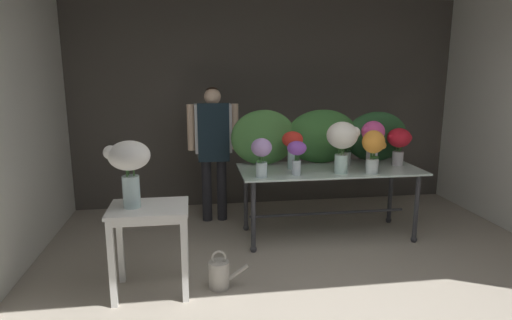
{
  "coord_description": "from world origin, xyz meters",
  "views": [
    {
      "loc": [
        -1.02,
        -2.58,
        1.87
      ],
      "look_at": [
        -0.42,
        1.45,
        1.0
      ],
      "focal_mm": 30.15,
      "sensor_mm": 36.0,
      "label": 1
    }
  ],
  "objects_px": {
    "display_table_glass": "(329,179)",
    "vase_scarlet_dahlias": "(292,144)",
    "vase_coral_freesia": "(346,143)",
    "vase_violet_roses": "(297,153)",
    "florist": "(213,139)",
    "vase_crimson_anemones": "(399,142)",
    "vase_fuchsia_lilies": "(373,138)",
    "vase_white_roses_tall": "(129,163)",
    "vase_lilac_carnations": "(261,154)",
    "vase_sunset_snapdragons": "(373,147)",
    "side_table_white": "(149,220)",
    "watering_can": "(220,274)",
    "vase_ivory_hydrangea": "(342,139)"
  },
  "relations": [
    {
      "from": "display_table_glass",
      "to": "vase_crimson_anemones",
      "type": "distance_m",
      "value": 0.91
    },
    {
      "from": "vase_crimson_anemones",
      "to": "display_table_glass",
      "type": "bearing_deg",
      "value": -177.23
    },
    {
      "from": "florist",
      "to": "vase_sunset_snapdragons",
      "type": "height_order",
      "value": "florist"
    },
    {
      "from": "florist",
      "to": "vase_white_roses_tall",
      "type": "bearing_deg",
      "value": -113.97
    },
    {
      "from": "vase_coral_freesia",
      "to": "vase_violet_roses",
      "type": "bearing_deg",
      "value": -151.13
    },
    {
      "from": "side_table_white",
      "to": "vase_crimson_anemones",
      "type": "bearing_deg",
      "value": 20.82
    },
    {
      "from": "florist",
      "to": "vase_violet_roses",
      "type": "bearing_deg",
      "value": -50.23
    },
    {
      "from": "vase_lilac_carnations",
      "to": "watering_can",
      "type": "xyz_separation_m",
      "value": [
        -0.48,
        -0.73,
        -0.91
      ]
    },
    {
      "from": "side_table_white",
      "to": "vase_fuchsia_lilies",
      "type": "xyz_separation_m",
      "value": [
        2.34,
        0.99,
        0.48
      ]
    },
    {
      "from": "vase_ivory_hydrangea",
      "to": "watering_can",
      "type": "height_order",
      "value": "vase_ivory_hydrangea"
    },
    {
      "from": "side_table_white",
      "to": "vase_sunset_snapdragons",
      "type": "xyz_separation_m",
      "value": [
        2.23,
        0.7,
        0.43
      ]
    },
    {
      "from": "side_table_white",
      "to": "watering_can",
      "type": "height_order",
      "value": "side_table_white"
    },
    {
      "from": "vase_violet_roses",
      "to": "vase_white_roses_tall",
      "type": "height_order",
      "value": "vase_white_roses_tall"
    },
    {
      "from": "vase_lilac_carnations",
      "to": "vase_coral_freesia",
      "type": "distance_m",
      "value": 1.1
    },
    {
      "from": "vase_lilac_carnations",
      "to": "vase_coral_freesia",
      "type": "bearing_deg",
      "value": 21.13
    },
    {
      "from": "vase_sunset_snapdragons",
      "to": "vase_ivory_hydrangea",
      "type": "xyz_separation_m",
      "value": [
        -0.32,
        0.05,
        0.08
      ]
    },
    {
      "from": "display_table_glass",
      "to": "vase_crimson_anemones",
      "type": "relative_size",
      "value": 4.67
    },
    {
      "from": "florist",
      "to": "vase_sunset_snapdragons",
      "type": "distance_m",
      "value": 1.89
    },
    {
      "from": "vase_sunset_snapdragons",
      "to": "vase_white_roses_tall",
      "type": "xyz_separation_m",
      "value": [
        -2.36,
        -0.7,
        0.06
      ]
    },
    {
      "from": "vase_sunset_snapdragons",
      "to": "vase_coral_freesia",
      "type": "height_order",
      "value": "vase_sunset_snapdragons"
    },
    {
      "from": "display_table_glass",
      "to": "side_table_white",
      "type": "bearing_deg",
      "value": -152.22
    },
    {
      "from": "vase_fuchsia_lilies",
      "to": "vase_violet_roses",
      "type": "height_order",
      "value": "vase_fuchsia_lilies"
    },
    {
      "from": "vase_scarlet_dahlias",
      "to": "vase_ivory_hydrangea",
      "type": "relative_size",
      "value": 0.76
    },
    {
      "from": "vase_sunset_snapdragons",
      "to": "vase_scarlet_dahlias",
      "type": "relative_size",
      "value": 1.1
    },
    {
      "from": "florist",
      "to": "vase_ivory_hydrangea",
      "type": "height_order",
      "value": "florist"
    },
    {
      "from": "side_table_white",
      "to": "vase_lilac_carnations",
      "type": "height_order",
      "value": "vase_lilac_carnations"
    },
    {
      "from": "display_table_glass",
      "to": "vase_scarlet_dahlias",
      "type": "height_order",
      "value": "vase_scarlet_dahlias"
    },
    {
      "from": "vase_crimson_anemones",
      "to": "vase_violet_roses",
      "type": "xyz_separation_m",
      "value": [
        -1.25,
        -0.28,
        -0.04
      ]
    },
    {
      "from": "side_table_white",
      "to": "vase_coral_freesia",
      "type": "height_order",
      "value": "vase_coral_freesia"
    },
    {
      "from": "vase_violet_roses",
      "to": "vase_sunset_snapdragons",
      "type": "bearing_deg",
      "value": -2.76
    },
    {
      "from": "vase_white_roses_tall",
      "to": "vase_violet_roses",
      "type": "bearing_deg",
      "value": 25.33
    },
    {
      "from": "vase_scarlet_dahlias",
      "to": "vase_coral_freesia",
      "type": "bearing_deg",
      "value": 6.85
    },
    {
      "from": "vase_scarlet_dahlias",
      "to": "vase_ivory_hydrangea",
      "type": "bearing_deg",
      "value": -30.64
    },
    {
      "from": "vase_fuchsia_lilies",
      "to": "vase_scarlet_dahlias",
      "type": "relative_size",
      "value": 1.24
    },
    {
      "from": "florist",
      "to": "vase_violet_roses",
      "type": "height_order",
      "value": "florist"
    },
    {
      "from": "watering_can",
      "to": "vase_coral_freesia",
      "type": "bearing_deg",
      "value": 36.63
    },
    {
      "from": "vase_crimson_anemones",
      "to": "watering_can",
      "type": "xyz_separation_m",
      "value": [
        -2.1,
        -1.04,
        -0.93
      ]
    },
    {
      "from": "vase_crimson_anemones",
      "to": "watering_can",
      "type": "relative_size",
      "value": 1.2
    },
    {
      "from": "vase_sunset_snapdragons",
      "to": "vase_lilac_carnations",
      "type": "bearing_deg",
      "value": 179.72
    },
    {
      "from": "vase_violet_roses",
      "to": "florist",
      "type": "bearing_deg",
      "value": 129.77
    },
    {
      "from": "side_table_white",
      "to": "vase_scarlet_dahlias",
      "type": "height_order",
      "value": "vase_scarlet_dahlias"
    },
    {
      "from": "florist",
      "to": "vase_violet_roses",
      "type": "relative_size",
      "value": 4.64
    },
    {
      "from": "vase_scarlet_dahlias",
      "to": "watering_can",
      "type": "bearing_deg",
      "value": -129.79
    },
    {
      "from": "vase_crimson_anemones",
      "to": "vase_fuchsia_lilies",
      "type": "distance_m",
      "value": 0.34
    },
    {
      "from": "vase_sunset_snapdragons",
      "to": "display_table_glass",
      "type": "bearing_deg",
      "value": 143.01
    },
    {
      "from": "vase_coral_freesia",
      "to": "watering_can",
      "type": "bearing_deg",
      "value": -143.37
    },
    {
      "from": "vase_fuchsia_lilies",
      "to": "vase_coral_freesia",
      "type": "xyz_separation_m",
      "value": [
        -0.26,
        0.11,
        -0.07
      ]
    },
    {
      "from": "vase_crimson_anemones",
      "to": "vase_coral_freesia",
      "type": "distance_m",
      "value": 0.6
    },
    {
      "from": "display_table_glass",
      "to": "vase_fuchsia_lilies",
      "type": "relative_size",
      "value": 3.85
    },
    {
      "from": "vase_sunset_snapdragons",
      "to": "vase_coral_freesia",
      "type": "relative_size",
      "value": 1.13
    }
  ]
}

